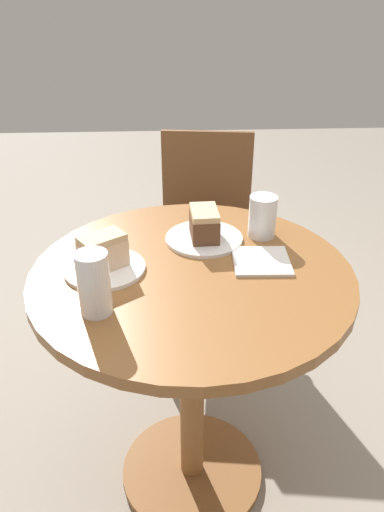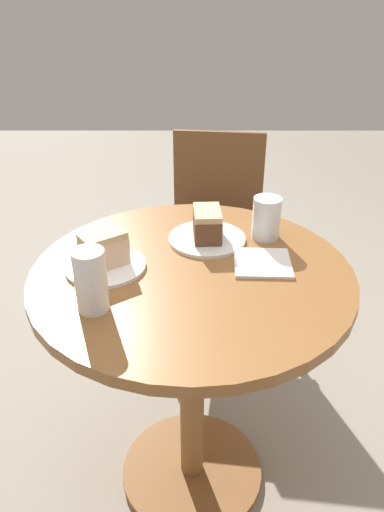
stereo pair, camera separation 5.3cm
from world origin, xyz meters
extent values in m
plane|color=gray|center=(0.00, 0.00, 0.00)|extent=(8.00, 8.00, 0.00)
cylinder|color=brown|center=(0.00, 0.00, 0.01)|extent=(0.45, 0.45, 0.03)
cylinder|color=brown|center=(0.00, 0.00, 0.39)|extent=(0.07, 0.07, 0.72)
cylinder|color=brown|center=(0.00, 0.00, 0.76)|extent=(0.81, 0.81, 0.03)
cylinder|color=brown|center=(-0.12, 0.57, 0.21)|extent=(0.04, 0.04, 0.42)
cylinder|color=brown|center=(0.24, 0.52, 0.21)|extent=(0.04, 0.04, 0.42)
cylinder|color=brown|center=(-0.07, 0.98, 0.21)|extent=(0.04, 0.04, 0.42)
cylinder|color=brown|center=(0.29, 0.94, 0.21)|extent=(0.04, 0.04, 0.42)
cube|color=#47281E|center=(0.09, 0.75, 0.43)|extent=(0.46, 0.51, 0.03)
cube|color=brown|center=(0.11, 0.97, 0.65)|extent=(0.39, 0.07, 0.41)
cylinder|color=white|center=(-0.22, 0.01, 0.78)|extent=(0.20, 0.20, 0.01)
cylinder|color=white|center=(0.04, 0.16, 0.78)|extent=(0.21, 0.21, 0.01)
cube|color=beige|center=(-0.22, 0.01, 0.82)|extent=(0.13, 0.12, 0.07)
cube|color=tan|center=(-0.22, 0.01, 0.87)|extent=(0.13, 0.12, 0.02)
cube|color=brown|center=(0.04, 0.16, 0.82)|extent=(0.08, 0.12, 0.07)
cube|color=tan|center=(0.04, 0.16, 0.86)|extent=(0.08, 0.11, 0.02)
cylinder|color=beige|center=(0.20, 0.18, 0.81)|extent=(0.07, 0.07, 0.07)
cylinder|color=white|center=(0.20, 0.18, 0.84)|extent=(0.08, 0.08, 0.12)
cylinder|color=silver|center=(-0.22, -0.16, 0.83)|extent=(0.06, 0.06, 0.10)
cylinder|color=white|center=(-0.22, -0.16, 0.85)|extent=(0.07, 0.07, 0.15)
cube|color=silver|center=(0.18, 0.03, 0.78)|extent=(0.15, 0.15, 0.01)
camera|label=1|loc=(-0.05, -1.06, 1.43)|focal=35.00mm
camera|label=2|loc=(0.00, -1.06, 1.43)|focal=35.00mm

